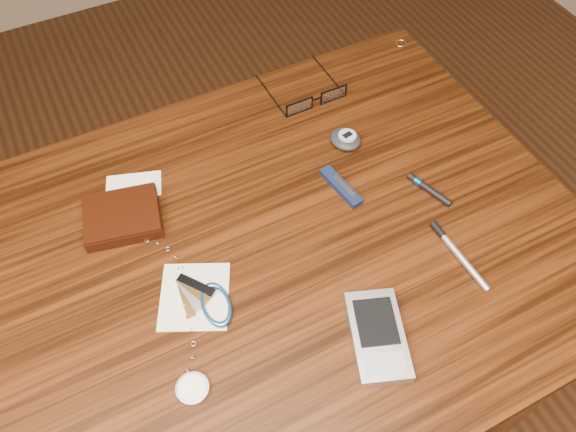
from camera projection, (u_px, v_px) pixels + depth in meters
name	position (u px, v px, depth m)	size (l,w,h in m)	color
ground	(265.00, 412.00, 1.42)	(3.80, 3.80, 0.00)	#472814
desk	(252.00, 290.00, 0.89)	(1.00, 0.70, 0.75)	#381908
wallet_and_card	(123.00, 216.00, 0.84)	(0.15, 0.15, 0.02)	black
eyeglasses	(315.00, 99.00, 0.99)	(0.12, 0.13, 0.03)	black
gold_ring	(401.00, 43.00, 1.09)	(0.02, 0.02, 0.00)	#EAB271
pocket_watch	(190.00, 380.00, 0.70)	(0.09, 0.31, 0.01)	#B7B7BC
pda_phone	(378.00, 336.00, 0.73)	(0.11, 0.14, 0.02)	#ACADB1
pedometer	(346.00, 139.00, 0.93)	(0.06, 0.06, 0.02)	#20242A
notepad_keys	(205.00, 300.00, 0.77)	(0.13, 0.13, 0.01)	white
pocket_knife	(341.00, 187.00, 0.88)	(0.03, 0.09, 0.01)	#151F3E
silver_pen	(455.00, 250.00, 0.81)	(0.01, 0.13, 0.01)	silver
black_blue_pen	(428.00, 189.00, 0.88)	(0.03, 0.08, 0.01)	black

